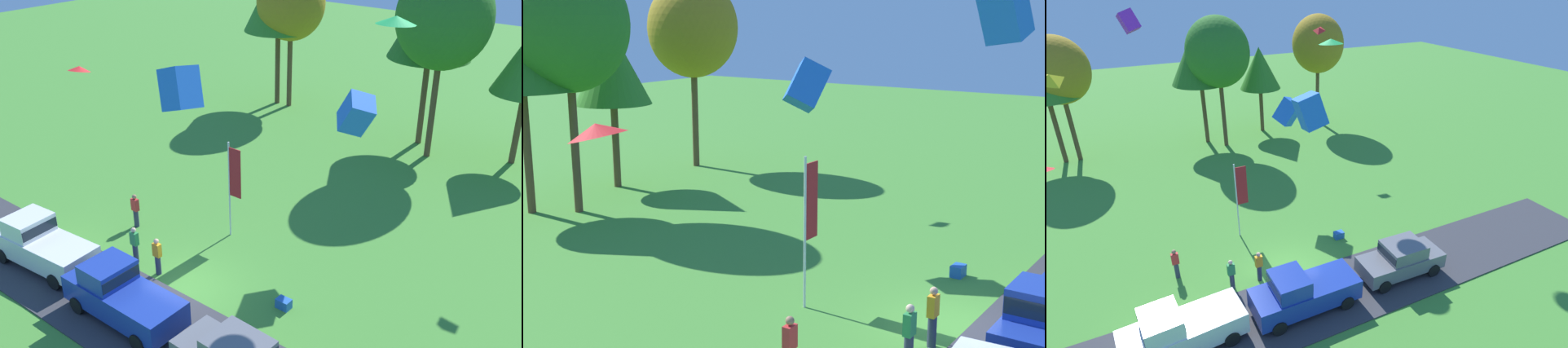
# 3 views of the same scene
# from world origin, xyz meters

# --- Properties ---
(ground_plane) EXTENTS (120.00, 120.00, 0.00)m
(ground_plane) POSITION_xyz_m (0.00, 0.00, 0.00)
(ground_plane) COLOR #478E33
(person_on_lawn) EXTENTS (0.36, 0.24, 1.71)m
(person_on_lawn) POSITION_xyz_m (-3.05, 0.12, 0.88)
(person_on_lawn) COLOR #2D334C
(person_on_lawn) RESTS_ON ground
(person_beside_suv) EXTENTS (0.36, 0.24, 1.71)m
(person_beside_suv) POSITION_xyz_m (-1.63, 0.10, 0.88)
(person_beside_suv) COLOR #2D334C
(person_beside_suv) RESTS_ON ground
(tree_left_of_center) EXTENTS (5.30, 5.30, 11.18)m
(tree_left_of_center) POSITION_xyz_m (2.01, 18.68, 8.25)
(tree_left_of_center) COLOR brown
(tree_left_of_center) RESTS_ON ground
(tree_far_left) EXTENTS (3.84, 3.84, 8.10)m
(tree_far_left) POSITION_xyz_m (6.36, 20.85, 6.14)
(tree_far_left) COLOR brown
(tree_far_left) RESTS_ON ground
(tree_far_right) EXTENTS (5.08, 5.08, 10.72)m
(tree_far_right) POSITION_xyz_m (12.57, 20.95, 7.90)
(tree_far_right) COLOR brown
(tree_far_right) RESTS_ON ground
(flag_banner) EXTENTS (0.71, 0.08, 4.69)m
(flag_banner) POSITION_xyz_m (-1.08, 4.38, 2.97)
(flag_banner) COLOR silver
(flag_banner) RESTS_ON ground
(cooler_box) EXTENTS (0.56, 0.40, 0.40)m
(cooler_box) POSITION_xyz_m (3.87, 1.51, 0.20)
(cooler_box) COLOR blue
(cooler_box) RESTS_ON ground
(kite_box_mid_center) EXTENTS (2.09, 1.76, 2.10)m
(kite_box_mid_center) POSITION_xyz_m (3.26, 7.30, 6.22)
(kite_box_mid_center) COLOR blue
(kite_delta_near_flag) EXTENTS (1.35, 1.37, 0.49)m
(kite_delta_near_flag) POSITION_xyz_m (-9.96, 3.30, 6.72)
(kite_delta_near_flag) COLOR red
(kite_box_low_drifter) EXTENTS (1.46, 1.28, 1.77)m
(kite_box_low_drifter) POSITION_xyz_m (0.93, -0.48, 8.77)
(kite_box_low_drifter) COLOR blue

